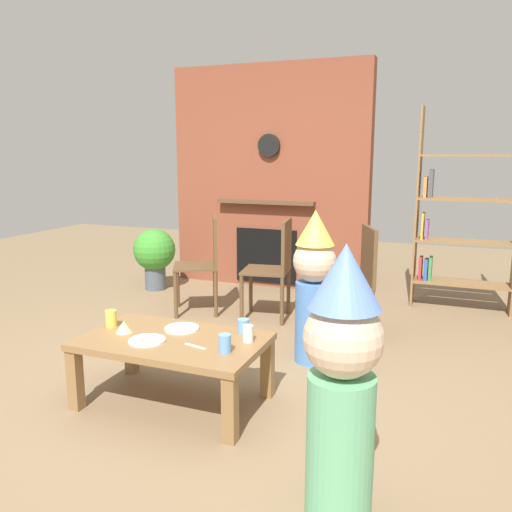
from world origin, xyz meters
The scene contains 18 objects.
ground_plane centered at (0.00, 0.00, 0.00)m, with size 12.00×12.00×0.00m, color #846B4C.
brick_fireplace_feature centered at (-0.55, 2.60, 1.19)m, with size 2.20×0.28×2.40m.
bookshelf centered at (1.41, 2.40, 0.87)m, with size 0.90×0.28×1.90m.
coffee_table centered at (-0.10, -0.29, 0.34)m, with size 1.07×0.65×0.41m.
paper_cup_near_left centered at (0.33, -0.18, 0.45)m, with size 0.06×0.06×0.10m, color silver.
paper_cup_near_right centered at (0.24, -0.05, 0.45)m, with size 0.07×0.07×0.09m, color #669EE0.
paper_cup_center centered at (-0.57, -0.25, 0.46)m, with size 0.07×0.07×0.10m, color #F2CC4C.
paper_cup_far_left centered at (0.27, -0.38, 0.46)m, with size 0.07×0.07×0.10m, color #669EE0.
paper_plate_front centered at (-0.13, -0.13, 0.41)m, with size 0.21×0.21×0.01m, color white.
paper_plate_rear centered at (-0.22, -0.39, 0.41)m, with size 0.21×0.21×0.01m, color white.
birthday_cake_slice centered at (-0.43, -0.31, 0.44)m, with size 0.10×0.10×0.07m, color #EAC68C.
table_fork centered at (0.08, -0.37, 0.41)m, with size 0.15×0.02×0.01m, color silver.
child_with_cone_hat centered at (1.03, -0.91, 0.60)m, with size 0.32×0.32×1.14m.
child_in_pink centered at (0.50, 0.63, 0.58)m, with size 0.30×0.30×1.09m.
dining_chair_left centered at (-0.75, 1.42, 0.51)m, with size 0.54×0.54×0.90m.
dining_chair_middle centered at (-0.07, 1.46, 0.51)m, with size 0.46×0.46×0.90m.
dining_chair_right centered at (0.68, 1.26, 0.51)m, with size 0.53×0.53×0.90m.
potted_plant_short centered at (-1.64, 1.95, 0.40)m, with size 0.45×0.45×0.67m.
Camera 1 is at (1.41, -2.81, 1.47)m, focal length 36.55 mm.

